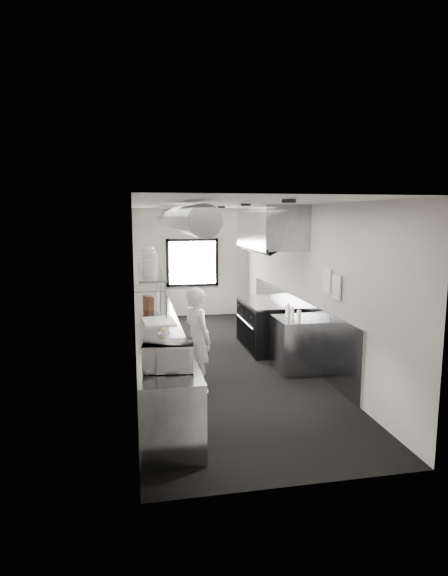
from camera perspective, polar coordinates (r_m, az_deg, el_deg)
name	(u,v)px	position (r m, az deg, el deg)	size (l,w,h in m)	color
floor	(221,361)	(8.53, -0.39, -8.96)	(3.00, 8.00, 0.01)	black
ceiling	(221,204)	(8.12, -0.42, 10.19)	(3.00, 8.00, 0.01)	silver
wall_back	(192,263)	(12.14, -3.90, 3.12)	(3.00, 0.02, 2.80)	#B3B0AA
wall_front	(300,347)	(4.42, 9.29, -7.17)	(3.00, 0.02, 2.80)	#B3B0AA
wall_left	(134,287)	(8.07, -10.92, 0.07)	(0.02, 8.00, 2.80)	#B3B0AA
wall_right	(301,283)	(8.61, 9.45, 0.66)	(0.02, 8.00, 2.80)	#B3B0AA
wall_cladding	(294,324)	(9.04, 8.53, -4.41)	(0.03, 5.50, 1.10)	gray
hvac_duct	(178,219)	(8.42, -5.66, 8.40)	(0.40, 0.40, 6.40)	gray
service_window	(192,263)	(12.10, -3.88, 3.11)	(1.36, 0.05, 1.25)	white
exhaust_hood	(270,227)	(9.06, 5.65, 7.43)	(0.81, 2.20, 0.88)	gray
prep_counter	(158,348)	(7.80, -8.11, -7.32)	(0.70, 6.00, 0.90)	gray
pass_shelf	(150,272)	(9.05, -9.02, 1.93)	(0.45, 3.00, 0.68)	gray
range	(266,325)	(9.30, 5.12, -4.49)	(0.88, 1.60, 0.94)	black
bottle_station	(295,344)	(8.05, 8.67, -6.82)	(0.65, 0.80, 0.90)	gray
far_work_table	(150,306)	(11.39, -9.09, -2.18)	(0.70, 1.20, 0.90)	gray
notice_sheet_a	(327,281)	(7.47, 12.48, 0.87)	(0.02, 0.28, 0.38)	silver
notice_sheet_b	(336,287)	(7.16, 13.58, 0.09)	(0.02, 0.28, 0.38)	silver
line_cook	(197,339)	(6.99, -3.29, -6.29)	(0.57, 0.38, 1.57)	white
microwave	(168,356)	(5.30, -6.86, -8.29)	(0.52, 0.39, 0.31)	white
deli_tub_a	(158,361)	(5.53, -8.05, -8.77)	(0.13, 0.13, 0.09)	beige
deli_tub_b	(153,358)	(5.60, -8.65, -8.46)	(0.16, 0.16, 0.11)	beige
newspaper	(173,343)	(6.36, -6.28, -6.76)	(0.36, 0.45, 0.01)	silver
small_plate	(164,333)	(6.90, -7.39, -5.51)	(0.17, 0.17, 0.01)	silver
pastry	(164,330)	(6.89, -7.40, -5.11)	(0.09, 0.09, 0.09)	#E1C276
cutting_board	(159,321)	(7.68, -7.96, -4.02)	(0.49, 0.65, 0.02)	white
knife_block	(148,303)	(8.61, -9.23, -1.84)	(0.11, 0.24, 0.26)	#572E1E
plate_stack_a	(150,268)	(8.29, -9.02, 2.48)	(0.23, 0.23, 0.27)	silver
plate_stack_b	(150,263)	(8.71, -9.00, 3.02)	(0.26, 0.26, 0.34)	silver
plate_stack_c	(148,259)	(9.37, -9.23, 3.53)	(0.27, 0.27, 0.38)	silver
plate_stack_d	(148,257)	(9.84, -9.31, 3.79)	(0.25, 0.25, 0.38)	silver
squeeze_bottle_a	(299,316)	(7.63, 9.15, -3.44)	(0.07, 0.07, 0.20)	white
squeeze_bottle_b	(299,316)	(7.73, 9.14, -3.36)	(0.06, 0.06, 0.18)	white
squeeze_bottle_c	(292,313)	(7.90, 8.35, -3.04)	(0.06, 0.06, 0.19)	white
squeeze_bottle_d	(287,311)	(8.06, 7.74, -2.82)	(0.06, 0.06, 0.18)	white
squeeze_bottle_e	(288,310)	(8.14, 7.86, -2.65)	(0.06, 0.06, 0.19)	white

